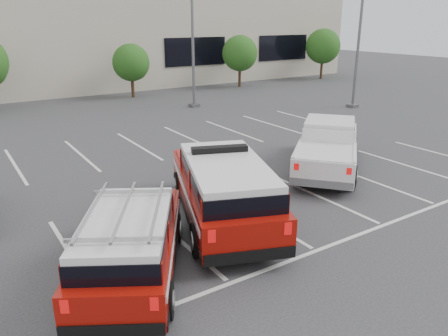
% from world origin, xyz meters
% --- Properties ---
extents(ground, '(120.00, 120.00, 0.00)m').
position_xyz_m(ground, '(0.00, 0.00, 0.00)').
color(ground, '#303032').
rests_on(ground, ground).
extents(stall_markings, '(23.00, 15.00, 0.01)m').
position_xyz_m(stall_markings, '(0.00, 4.50, 0.01)').
color(stall_markings, silver).
rests_on(stall_markings, ground).
extents(convention_building, '(60.00, 16.99, 13.20)m').
position_xyz_m(convention_building, '(0.18, 31.86, 4.72)').
color(convention_building, '#BEB3A1').
rests_on(convention_building, ground).
extents(tree_mid_right, '(2.77, 2.77, 3.99)m').
position_xyz_m(tree_mid_right, '(5.09, 22.05, 2.50)').
color(tree_mid_right, '#3F2B19').
rests_on(tree_mid_right, ground).
extents(tree_right, '(3.07, 3.07, 4.42)m').
position_xyz_m(tree_right, '(15.09, 22.05, 2.77)').
color(tree_right, '#3F2B19').
rests_on(tree_right, ground).
extents(tree_far_right, '(3.37, 3.37, 4.85)m').
position_xyz_m(tree_far_right, '(25.09, 22.05, 3.04)').
color(tree_far_right, '#3F2B19').
rests_on(tree_far_right, ground).
extents(light_pole_mid, '(0.90, 0.60, 10.24)m').
position_xyz_m(light_pole_mid, '(7.00, 16.00, 5.19)').
color(light_pole_mid, '#59595E').
rests_on(light_pole_mid, ground).
extents(light_pole_right, '(0.90, 0.60, 10.24)m').
position_xyz_m(light_pole_right, '(16.00, 10.00, 5.19)').
color(light_pole_right, '#59595E').
rests_on(light_pole_right, ground).
extents(fire_chief_suv, '(4.31, 6.57, 2.17)m').
position_xyz_m(fire_chief_suv, '(-1.05, -0.04, 0.89)').
color(fire_chief_suv, maroon).
rests_on(fire_chief_suv, ground).
extents(white_pickup, '(6.06, 5.66, 1.90)m').
position_xyz_m(white_pickup, '(5.05, 1.75, 0.76)').
color(white_pickup, silver).
rests_on(white_pickup, ground).
extents(ladder_suv, '(4.18, 5.26, 1.95)m').
position_xyz_m(ladder_suv, '(-4.45, -1.40, 0.78)').
color(ladder_suv, maroon).
rests_on(ladder_suv, ground).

